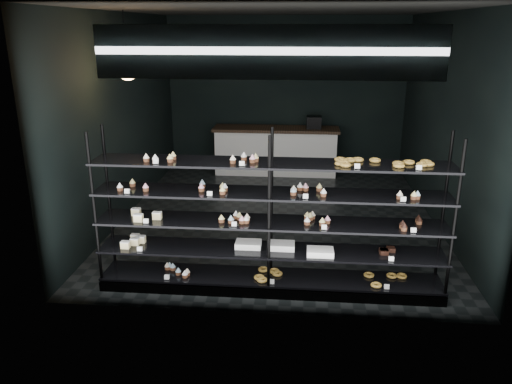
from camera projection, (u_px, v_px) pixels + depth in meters
The scene contains 5 objects.
room at pixel (279, 119), 7.78m from camera, with size 5.01×6.01×3.20m.
display_shelf at pixel (268, 240), 5.77m from camera, with size 4.00×0.50×1.91m.
signage at pixel (267, 52), 4.65m from camera, with size 3.30×0.05×0.50m.
pendant_lamp at pixel (127, 69), 6.54m from camera, with size 0.30×0.30×0.88m.
service_counter at pixel (276, 150), 10.50m from camera, with size 2.60×0.65×1.23m.
Camera 1 is at (0.33, -7.74, 2.98)m, focal length 35.00 mm.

